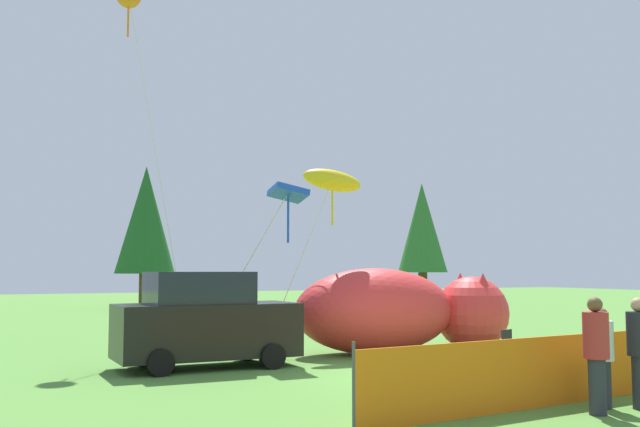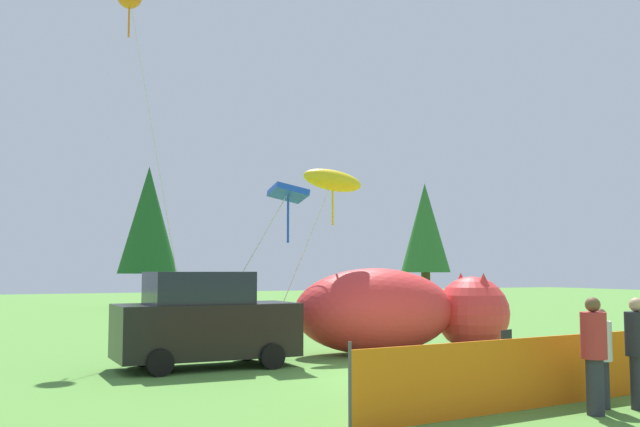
{
  "view_description": "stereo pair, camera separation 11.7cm",
  "coord_description": "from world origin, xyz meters",
  "px_view_note": "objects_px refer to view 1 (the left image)",
  "views": [
    {
      "loc": [
        -8.64,
        -13.18,
        2.31
      ],
      "look_at": [
        -0.45,
        3.93,
        3.81
      ],
      "focal_mm": 40.0,
      "sensor_mm": 36.0,
      "label": 1
    },
    {
      "loc": [
        -8.53,
        -13.23,
        2.31
      ],
      "look_at": [
        -0.45,
        3.93,
        3.81
      ],
      "focal_mm": 40.0,
      "sensor_mm": 36.0,
      "label": 2
    }
  ],
  "objects_px": {
    "spectator_in_red_shirt": "(639,348)",
    "kite_blue_box": "(287,196)",
    "parked_car": "(205,321)",
    "spectator_in_black_shirt": "(603,353)",
    "spectator_in_green_shirt": "(596,350)",
    "folding_chair": "(502,344)",
    "kite_yellow_hero": "(332,181)",
    "inflatable_cat": "(399,314)"
  },
  "relations": [
    {
      "from": "spectator_in_green_shirt",
      "to": "folding_chair",
      "type": "bearing_deg",
      "value": 65.07
    },
    {
      "from": "spectator_in_red_shirt",
      "to": "inflatable_cat",
      "type": "bearing_deg",
      "value": 85.88
    },
    {
      "from": "spectator_in_red_shirt",
      "to": "spectator_in_black_shirt",
      "type": "distance_m",
      "value": 0.6
    },
    {
      "from": "inflatable_cat",
      "to": "spectator_in_green_shirt",
      "type": "xyz_separation_m",
      "value": [
        -1.64,
        -8.57,
        -0.07
      ]
    },
    {
      "from": "inflatable_cat",
      "to": "kite_yellow_hero",
      "type": "distance_m",
      "value": 4.23
    },
    {
      "from": "inflatable_cat",
      "to": "spectator_in_black_shirt",
      "type": "distance_m",
      "value": 8.3
    },
    {
      "from": "inflatable_cat",
      "to": "spectator_in_black_shirt",
      "type": "height_order",
      "value": "inflatable_cat"
    },
    {
      "from": "spectator_in_green_shirt",
      "to": "kite_blue_box",
      "type": "distance_m",
      "value": 9.29
    },
    {
      "from": "parked_car",
      "to": "kite_yellow_hero",
      "type": "distance_m",
      "value": 5.93
    },
    {
      "from": "spectator_in_green_shirt",
      "to": "kite_blue_box",
      "type": "height_order",
      "value": "kite_blue_box"
    },
    {
      "from": "parked_car",
      "to": "spectator_in_green_shirt",
      "type": "xyz_separation_m",
      "value": [
        4.11,
        -8.02,
        -0.07
      ]
    },
    {
      "from": "folding_chair",
      "to": "inflatable_cat",
      "type": "relative_size",
      "value": 0.14
    },
    {
      "from": "parked_car",
      "to": "spectator_in_black_shirt",
      "type": "bearing_deg",
      "value": -59.6
    },
    {
      "from": "spectator_in_green_shirt",
      "to": "spectator_in_red_shirt",
      "type": "xyz_separation_m",
      "value": [
        1.02,
        0.04,
        -0.01
      ]
    },
    {
      "from": "parked_car",
      "to": "spectator_in_red_shirt",
      "type": "bearing_deg",
      "value": -57.98
    },
    {
      "from": "spectator_in_green_shirt",
      "to": "parked_car",
      "type": "bearing_deg",
      "value": 117.12
    },
    {
      "from": "inflatable_cat",
      "to": "folding_chair",
      "type": "bearing_deg",
      "value": -68.92
    },
    {
      "from": "inflatable_cat",
      "to": "spectator_in_green_shirt",
      "type": "relative_size",
      "value": 3.46
    },
    {
      "from": "spectator_in_black_shirt",
      "to": "folding_chair",
      "type": "bearing_deg",
      "value": 68.62
    },
    {
      "from": "inflatable_cat",
      "to": "spectator_in_red_shirt",
      "type": "relative_size",
      "value": 3.51
    },
    {
      "from": "parked_car",
      "to": "folding_chair",
      "type": "height_order",
      "value": "parked_car"
    },
    {
      "from": "kite_yellow_hero",
      "to": "spectator_in_black_shirt",
      "type": "bearing_deg",
      "value": -87.63
    },
    {
      "from": "kite_blue_box",
      "to": "parked_car",
      "type": "bearing_deg",
      "value": -167.51
    },
    {
      "from": "kite_yellow_hero",
      "to": "folding_chair",
      "type": "bearing_deg",
      "value": -63.29
    },
    {
      "from": "spectator_in_red_shirt",
      "to": "kite_yellow_hero",
      "type": "distance_m",
      "value": 10.48
    },
    {
      "from": "spectator_in_green_shirt",
      "to": "spectator_in_black_shirt",
      "type": "xyz_separation_m",
      "value": [
        0.52,
        0.35,
        -0.11
      ]
    },
    {
      "from": "parked_car",
      "to": "spectator_in_green_shirt",
      "type": "bearing_deg",
      "value": -63.58
    },
    {
      "from": "spectator_in_red_shirt",
      "to": "kite_blue_box",
      "type": "height_order",
      "value": "kite_blue_box"
    },
    {
      "from": "parked_car",
      "to": "spectator_in_green_shirt",
      "type": "relative_size",
      "value": 2.27
    },
    {
      "from": "spectator_in_green_shirt",
      "to": "kite_blue_box",
      "type": "relative_size",
      "value": 0.41
    },
    {
      "from": "spectator_in_red_shirt",
      "to": "spectator_in_black_shirt",
      "type": "xyz_separation_m",
      "value": [
        -0.5,
        0.31,
        -0.1
      ]
    },
    {
      "from": "kite_blue_box",
      "to": "spectator_in_red_shirt",
      "type": "bearing_deg",
      "value": -71.69
    },
    {
      "from": "spectator_in_green_shirt",
      "to": "spectator_in_black_shirt",
      "type": "relative_size",
      "value": 1.12
    },
    {
      "from": "spectator_in_black_shirt",
      "to": "spectator_in_red_shirt",
      "type": "bearing_deg",
      "value": -31.96
    },
    {
      "from": "spectator_in_red_shirt",
      "to": "kite_blue_box",
      "type": "bearing_deg",
      "value": 108.31
    },
    {
      "from": "folding_chair",
      "to": "spectator_in_red_shirt",
      "type": "relative_size",
      "value": 0.48
    },
    {
      "from": "folding_chair",
      "to": "kite_yellow_hero",
      "type": "relative_size",
      "value": 0.17
    },
    {
      "from": "parked_car",
      "to": "spectator_in_black_shirt",
      "type": "distance_m",
      "value": 8.95
    },
    {
      "from": "folding_chair",
      "to": "parked_car",
      "type": "bearing_deg",
      "value": 46.27
    },
    {
      "from": "folding_chair",
      "to": "spectator_in_black_shirt",
      "type": "relative_size",
      "value": 0.53
    },
    {
      "from": "kite_yellow_hero",
      "to": "parked_car",
      "type": "bearing_deg",
      "value": -157.86
    },
    {
      "from": "parked_car",
      "to": "spectator_in_black_shirt",
      "type": "height_order",
      "value": "parked_car"
    }
  ]
}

